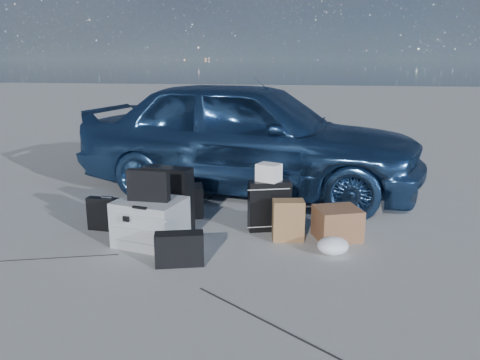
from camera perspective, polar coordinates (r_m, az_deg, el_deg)
name	(u,v)px	position (r m, az deg, el deg)	size (l,w,h in m)	color
ground	(195,250)	(4.47, -5.56, -8.45)	(60.00, 60.00, 0.00)	#A0A19C
car	(249,136)	(6.21, 1.08, 5.43)	(1.80, 4.47, 1.52)	#345E94
pelican_case	(151,222)	(4.60, -10.83, -5.03)	(0.61, 0.50, 0.44)	#AEB0B3
laptop_bag	(148,185)	(4.47, -11.12, -0.64)	(0.40, 0.10, 0.30)	black
briefcase	(108,214)	(5.07, -15.75, -4.06)	(0.45, 0.10, 0.35)	black
suitcase_left	(169,198)	(4.94, -8.67, -2.21)	(0.51, 0.18, 0.67)	black
suitcase_right	(269,206)	(4.88, 3.60, -3.15)	(0.44, 0.16, 0.53)	black
white_carton	(269,172)	(4.80, 3.53, 0.93)	(0.22, 0.18, 0.18)	white
duffel_bag	(172,201)	(5.36, -8.34, -2.60)	(0.71, 0.30, 0.35)	black
flat_box_white	(173,183)	(5.30, -8.22, -0.40)	(0.42, 0.32, 0.07)	white
flat_box_black	(171,177)	(5.28, -8.38, 0.34)	(0.31, 0.22, 0.07)	black
kraft_bag	(288,220)	(4.64, 5.89, -4.90)	(0.30, 0.18, 0.41)	#996242
cardboard_box	(337,223)	(4.77, 11.77, -5.19)	(0.42, 0.37, 0.32)	brown
plastic_bag	(333,246)	(4.41, 11.27, -7.86)	(0.30, 0.25, 0.16)	white
messenger_bag	(179,249)	(4.12, -7.40, -8.34)	(0.42, 0.16, 0.29)	black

